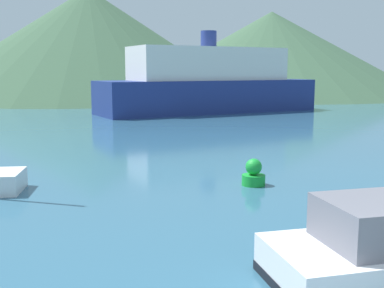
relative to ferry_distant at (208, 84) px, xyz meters
name	(u,v)px	position (x,y,z in m)	size (l,w,h in m)	color
ferry_distant	(208,84)	(0.00, 0.00, 0.00)	(22.92, 10.99, 7.97)	navy
buoy_marker	(254,174)	(-7.33, -29.97, -2.39)	(0.87, 0.87, 1.00)	green
hill_central	(89,43)	(-9.70, 33.00, 5.55)	(51.98, 51.98, 16.72)	#38563D
hill_east	(271,53)	(20.39, 30.65, 4.11)	(50.21, 50.21, 13.82)	#38563D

